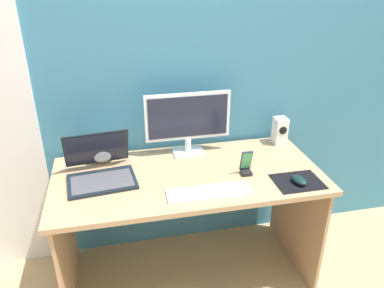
{
  "coord_description": "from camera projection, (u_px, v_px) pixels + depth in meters",
  "views": [
    {
      "loc": [
        -0.36,
        -1.75,
        1.77
      ],
      "look_at": [
        0.02,
        -0.02,
        0.91
      ],
      "focal_mm": 35.38,
      "sensor_mm": 36.0,
      "label": 1
    }
  ],
  "objects": [
    {
      "name": "mouse",
      "position": [
        299.0,
        180.0,
        1.96
      ],
      "size": [
        0.08,
        0.11,
        0.04
      ],
      "primitive_type": "ellipsoid",
      "rotation": [
        0.0,
        0.0,
        0.21
      ],
      "color": "black",
      "rests_on": "mousepad"
    },
    {
      "name": "fishbowl",
      "position": [
        101.0,
        149.0,
        2.16
      ],
      "size": [
        0.16,
        0.16,
        0.16
      ],
      "primitive_type": "sphere",
      "color": "silver",
      "rests_on": "desk"
    },
    {
      "name": "laptop",
      "position": [
        100.0,
        170.0,
        2.0
      ],
      "size": [
        0.38,
        0.37,
        0.23
      ],
      "color": "black",
      "rests_on": "desk"
    },
    {
      "name": "keyboard_external",
      "position": [
        209.0,
        192.0,
        1.88
      ],
      "size": [
        0.43,
        0.14,
        0.01
      ],
      "primitive_type": "cube",
      "rotation": [
        0.0,
        0.0,
        -0.02
      ],
      "color": "silver",
      "rests_on": "desk"
    },
    {
      "name": "monitor",
      "position": [
        188.0,
        121.0,
        2.19
      ],
      "size": [
        0.5,
        0.14,
        0.38
      ],
      "color": "white",
      "rests_on": "desk"
    },
    {
      "name": "desk",
      "position": [
        188.0,
        196.0,
        2.12
      ],
      "size": [
        1.46,
        0.69,
        0.73
      ],
      "color": "tan",
      "rests_on": "ground_plane"
    },
    {
      "name": "speaker_right",
      "position": [
        280.0,
        131.0,
        2.37
      ],
      "size": [
        0.08,
        0.09,
        0.17
      ],
      "color": "white",
      "rests_on": "desk"
    },
    {
      "name": "wall_back",
      "position": [
        174.0,
        61.0,
        2.18
      ],
      "size": [
        6.0,
        0.04,
        2.5
      ],
      "primitive_type": "cube",
      "color": "teal",
      "rests_on": "ground_plane"
    },
    {
      "name": "phone_in_dock",
      "position": [
        246.0,
        166.0,
        2.04
      ],
      "size": [
        0.06,
        0.06,
        0.14
      ],
      "color": "black",
      "rests_on": "desk"
    },
    {
      "name": "ground_plane",
      "position": [
        188.0,
        273.0,
        2.38
      ],
      "size": [
        8.0,
        8.0,
        0.0
      ],
      "primitive_type": "plane",
      "color": "tan"
    },
    {
      "name": "mousepad",
      "position": [
        298.0,
        182.0,
        1.98
      ],
      "size": [
        0.25,
        0.2,
        0.0
      ],
      "primitive_type": "cube",
      "color": "black",
      "rests_on": "desk"
    }
  ]
}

